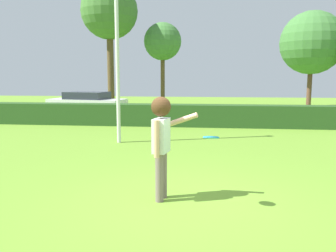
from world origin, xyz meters
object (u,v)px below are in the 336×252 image
object	(u,v)px
parked_car_white	(87,102)
oak_tree	(163,42)
frisbee	(211,138)
person	(162,135)
maple_tree	(109,12)
lamppost	(117,33)
willow_tree	(312,43)

from	to	relation	value
parked_car_white	oak_tree	xyz separation A→B (m)	(3.59, 4.92, 3.66)
oak_tree	parked_car_white	bearing A→B (deg)	-126.12
frisbee	oak_tree	world-z (taller)	oak_tree
person	frisbee	distance (m)	0.89
person	maple_tree	bearing A→B (deg)	108.56
parked_car_white	oak_tree	size ratio (longest dim) A/B	0.79
lamppost	parked_car_white	bearing A→B (deg)	115.89
oak_tree	willow_tree	distance (m)	9.69
parked_car_white	willow_tree	world-z (taller)	willow_tree
oak_tree	maple_tree	bearing A→B (deg)	-158.64
frisbee	lamppost	world-z (taller)	lamppost
parked_car_white	willow_tree	bearing A→B (deg)	21.70
parked_car_white	lamppost	bearing A→B (deg)	-64.11
parked_car_white	maple_tree	world-z (taller)	maple_tree
lamppost	maple_tree	world-z (taller)	maple_tree
lamppost	maple_tree	size ratio (longest dim) A/B	0.77
person	frisbee	bearing A→B (deg)	-21.63
person	willow_tree	xyz separation A→B (m)	(7.31, 18.36, 3.09)
person	willow_tree	bearing A→B (deg)	68.28
frisbee	lamppost	bearing A→B (deg)	118.30
person	parked_car_white	world-z (taller)	person
person	willow_tree	distance (m)	20.00
person	parked_car_white	distance (m)	14.38
frisbee	parked_car_white	bearing A→B (deg)	116.88
frisbee	parked_car_white	size ratio (longest dim) A/B	0.06
frisbee	oak_tree	size ratio (longest dim) A/B	0.05
frisbee	maple_tree	xyz separation A→B (m)	(-6.45, 17.06, 4.99)
lamppost	oak_tree	bearing A→B (deg)	91.30
lamppost	oak_tree	world-z (taller)	lamppost
willow_tree	person	bearing A→B (deg)	-111.72
lamppost	willow_tree	distance (m)	16.29
frisbee	willow_tree	bearing A→B (deg)	70.87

